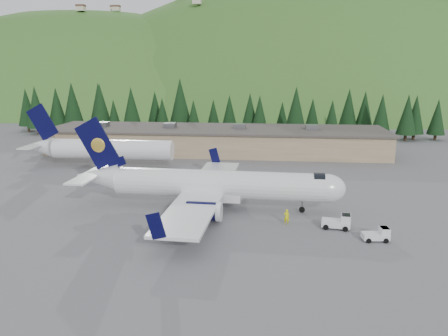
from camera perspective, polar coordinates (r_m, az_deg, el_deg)
ground at (r=56.80m, az=-0.63°, el=-5.31°), size 600.00×600.00×0.00m
airliner at (r=56.05m, az=-1.68°, el=-2.24°), size 35.15×32.94×11.68m
second_airliner at (r=82.98m, az=-16.20°, el=2.47°), size 27.50×11.00×10.05m
baggage_tug_a at (r=49.38m, az=19.46°, el=-8.21°), size 2.85×1.89×1.45m
baggage_tug_b at (r=51.55m, az=14.76°, el=-6.84°), size 3.39×2.33×1.69m
terminal_building at (r=93.46m, az=-1.02°, el=3.72°), size 71.00×17.00×6.10m
ramp_worker at (r=51.62m, az=8.17°, el=-6.32°), size 0.69×0.48×1.81m
tree_line at (r=114.79m, az=-2.92°, el=7.64°), size 112.99×18.55×13.68m
hills at (r=283.63m, az=15.27°, el=-8.10°), size 614.00×330.00×300.00m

